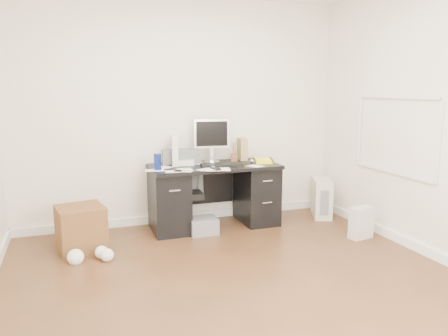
# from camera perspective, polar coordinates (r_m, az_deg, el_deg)

# --- Properties ---
(ground) EXTENTS (4.00, 4.00, 0.00)m
(ground) POSITION_cam_1_polar(r_m,az_deg,el_deg) (3.79, 2.29, -15.30)
(ground) COLOR #462C16
(ground) RESTS_ON ground
(room_shell) EXTENTS (4.02, 4.02, 2.71)m
(room_shell) POSITION_cam_1_polar(r_m,az_deg,el_deg) (3.45, 2.81, 10.65)
(room_shell) COLOR silver
(room_shell) RESTS_ON ground
(desk) EXTENTS (1.50, 0.70, 0.75)m
(desk) POSITION_cam_1_polar(r_m,az_deg,el_deg) (5.22, -1.29, -3.36)
(desk) COLOR black
(desk) RESTS_ON ground
(loose_papers) EXTENTS (1.10, 0.60, 0.00)m
(loose_papers) POSITION_cam_1_polar(r_m,az_deg,el_deg) (5.04, -3.28, 0.21)
(loose_papers) COLOR white
(loose_papers) RESTS_ON desk
(lcd_monitor) EXTENTS (0.46, 0.30, 0.54)m
(lcd_monitor) POSITION_cam_1_polar(r_m,az_deg,el_deg) (5.23, -1.63, 3.57)
(lcd_monitor) COLOR #AFAEB3
(lcd_monitor) RESTS_ON desk
(keyboard) EXTENTS (0.50, 0.22, 0.03)m
(keyboard) POSITION_cam_1_polar(r_m,az_deg,el_deg) (5.07, -0.29, 0.43)
(keyboard) COLOR black
(keyboard) RESTS_ON desk
(computer_mouse) EXTENTS (0.06, 0.06, 0.05)m
(computer_mouse) POSITION_cam_1_polar(r_m,az_deg,el_deg) (5.26, 3.66, 0.91)
(computer_mouse) COLOR #AFAEB3
(computer_mouse) RESTS_ON desk
(travel_mug) EXTENTS (0.11, 0.11, 0.18)m
(travel_mug) POSITION_cam_1_polar(r_m,az_deg,el_deg) (4.87, -8.68, 0.81)
(travel_mug) COLOR navy
(travel_mug) RESTS_ON desk
(white_binder) EXTENTS (0.19, 0.32, 0.34)m
(white_binder) POSITION_cam_1_polar(r_m,az_deg,el_deg) (5.16, -6.42, 2.31)
(white_binder) COLOR silver
(white_binder) RESTS_ON desk
(magazine_file) EXTENTS (0.14, 0.25, 0.27)m
(magazine_file) POSITION_cam_1_polar(r_m,az_deg,el_deg) (5.50, 2.38, 2.51)
(magazine_file) COLOR olive
(magazine_file) RESTS_ON desk
(pen_cup) EXTENTS (0.12, 0.12, 0.24)m
(pen_cup) POSITION_cam_1_polar(r_m,az_deg,el_deg) (5.32, 1.33, 2.05)
(pen_cup) COLOR #583319
(pen_cup) RESTS_ON desk
(yellow_book) EXTENTS (0.27, 0.30, 0.04)m
(yellow_book) POSITION_cam_1_polar(r_m,az_deg,el_deg) (5.32, 5.19, 0.96)
(yellow_book) COLOR #F9FF1B
(yellow_book) RESTS_ON desk
(paper_remote) EXTENTS (0.33, 0.28, 0.02)m
(paper_remote) POSITION_cam_1_polar(r_m,az_deg,el_deg) (4.85, -0.87, -0.06)
(paper_remote) COLOR white
(paper_remote) RESTS_ON desk
(office_chair) EXTENTS (0.56, 0.56, 0.93)m
(office_chair) POSITION_cam_1_polar(r_m,az_deg,el_deg) (5.14, -5.24, -2.88)
(office_chair) COLOR #4D4F4D
(office_chair) RESTS_ON ground
(pc_tower) EXTENTS (0.39, 0.53, 0.48)m
(pc_tower) POSITION_cam_1_polar(r_m,az_deg,el_deg) (5.80, 12.64, -3.82)
(pc_tower) COLOR #B8B3A6
(pc_tower) RESTS_ON ground
(shopping_bag) EXTENTS (0.29, 0.22, 0.35)m
(shopping_bag) POSITION_cam_1_polar(r_m,az_deg,el_deg) (5.08, 17.47, -6.83)
(shopping_bag) COLOR silver
(shopping_bag) RESTS_ON ground
(wicker_basket) EXTENTS (0.53, 0.53, 0.45)m
(wicker_basket) POSITION_cam_1_polar(r_m,az_deg,el_deg) (4.76, -18.18, -7.44)
(wicker_basket) COLOR #4F2F17
(wicker_basket) RESTS_ON ground
(desk_printer) EXTENTS (0.32, 0.27, 0.18)m
(desk_printer) POSITION_cam_1_polar(r_m,az_deg,el_deg) (5.03, -2.75, -7.52)
(desk_printer) COLOR slate
(desk_printer) RESTS_ON ground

